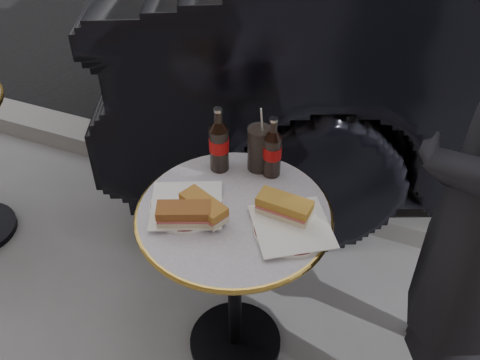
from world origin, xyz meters
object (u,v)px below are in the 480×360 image
at_px(plate_left, 187,207).
at_px(cola_glass, 259,148).
at_px(plate_right, 292,228).
at_px(bistro_table, 235,285).
at_px(cola_bottle_right, 273,147).
at_px(cola_bottle_left, 219,139).

distance_m(plate_left, cola_glass, 0.32).
bearing_deg(plate_right, cola_glass, 129.46).
bearing_deg(cola_glass, bistro_table, -88.61).
distance_m(cola_bottle_right, cola_glass, 0.06).
distance_m(plate_right, cola_glass, 0.32).
bearing_deg(cola_bottle_right, bistro_table, -101.96).
bearing_deg(plate_left, cola_bottle_right, 54.51).
relative_size(cola_bottle_left, cola_bottle_right, 1.08).
bearing_deg(cola_bottle_right, cola_glass, 165.56).
height_order(plate_right, cola_bottle_left, cola_bottle_left).
height_order(plate_left, plate_right, same).
distance_m(cola_bottle_left, cola_glass, 0.14).
xyz_separation_m(bistro_table, cola_glass, (-0.01, 0.23, 0.45)).
relative_size(plate_left, cola_glass, 1.42).
relative_size(bistro_table, cola_glass, 4.49).
distance_m(cola_bottle_left, cola_bottle_right, 0.18).
xyz_separation_m(plate_left, plate_right, (0.33, 0.04, 0.00)).
bearing_deg(plate_right, plate_left, -173.80).
bearing_deg(cola_glass, plate_left, -116.18).
xyz_separation_m(plate_right, cola_bottle_left, (-0.32, 0.19, 0.11)).
xyz_separation_m(cola_bottle_right, cola_glass, (-0.05, 0.01, -0.03)).
height_order(plate_right, cola_glass, cola_glass).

